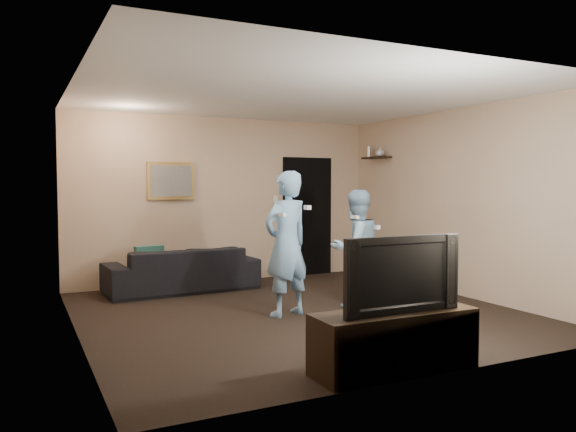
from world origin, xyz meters
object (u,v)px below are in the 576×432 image
television (395,273)px  wii_player_right (356,248)px  sofa (182,269)px  wii_player_left (286,244)px  tv_console (394,341)px

television → wii_player_right: wii_player_right is taller
sofa → wii_player_left: 2.23m
sofa → tv_console: size_ratio=1.53×
sofa → tv_console: sofa is taller
tv_console → wii_player_left: bearing=89.0°
wii_player_right → wii_player_left: bearing=-175.7°
wii_player_right → television: bearing=-115.5°
tv_console → wii_player_left: 2.24m
television → wii_player_left: 2.16m
sofa → wii_player_left: bearing=105.6°
television → wii_player_left: (0.06, 2.15, 0.03)m
television → tv_console: bearing=0.0°
wii_player_right → tv_console: bearing=-115.5°
television → wii_player_right: (1.06, 2.23, -0.08)m
television → wii_player_right: bearing=65.0°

